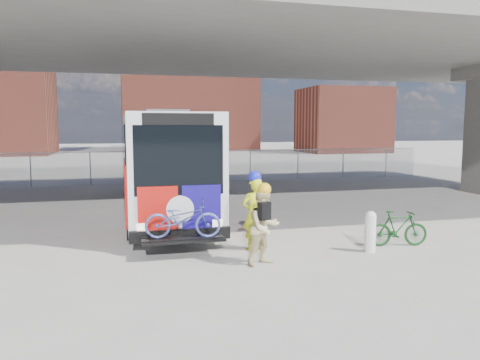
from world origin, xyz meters
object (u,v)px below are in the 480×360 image
object	(u,v)px
bollard	(370,230)
cyclist_tan	(264,226)
bus	(159,155)
cyclist_hivis	(255,212)
bike_parked	(398,228)

from	to	relation	value
bollard	cyclist_tan	size ratio (longest dim) A/B	0.55
bus	cyclist_hivis	size ratio (longest dim) A/B	6.31
cyclist_tan	bollard	bearing A→B (deg)	-16.59
cyclist_tan	bus	bearing A→B (deg)	78.95
bus	cyclist_hivis	world-z (taller)	bus
cyclist_tan	bike_parked	xyz separation A→B (m)	(3.96, 0.73, -0.42)
bollard	cyclist_tan	bearing A→B (deg)	-172.73
bus	bike_parked	bearing A→B (deg)	-50.49
cyclist_hivis	cyclist_tan	distance (m)	1.32
cyclist_hivis	cyclist_tan	xyz separation A→B (m)	(-0.15, -1.31, -0.09)
bus	bike_parked	size ratio (longest dim) A/B	8.15
bus	cyclist_hivis	distance (m)	6.69
bollard	bike_parked	size ratio (longest dim) A/B	0.66
cyclist_hivis	bus	bearing A→B (deg)	-76.97
bus	bollard	xyz separation A→B (m)	(4.67, -7.25, -1.54)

